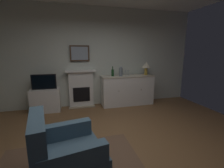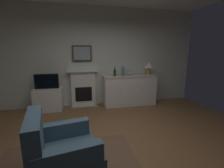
{
  "view_description": "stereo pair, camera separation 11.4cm",
  "coord_description": "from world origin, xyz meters",
  "px_view_note": "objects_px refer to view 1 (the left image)",
  "views": [
    {
      "loc": [
        -0.69,
        -2.22,
        1.6
      ],
      "look_at": [
        0.06,
        0.62,
        1.0
      ],
      "focal_mm": 24.84,
      "sensor_mm": 36.0,
      "label": 1
    },
    {
      "loc": [
        -0.58,
        -2.25,
        1.6
      ],
      "look_at": [
        0.06,
        0.62,
        1.0
      ],
      "focal_mm": 24.84,
      "sensor_mm": 36.0,
      "label": 2
    }
  ],
  "objects_px": {
    "wine_glass_center": "(128,71)",
    "tv_set": "(44,82)",
    "wine_glass_left": "(126,72)",
    "tv_cabinet": "(46,100)",
    "framed_picture": "(80,53)",
    "sideboard_cabinet": "(127,90)",
    "vase_decorative": "(121,71)",
    "wine_bottle": "(113,73)",
    "armchair": "(64,155)",
    "table_lamp": "(146,66)",
    "fireplace_unit": "(81,89)"
  },
  "relations": [
    {
      "from": "wine_glass_center",
      "to": "tv_set",
      "type": "height_order",
      "value": "wine_glass_center"
    },
    {
      "from": "wine_glass_left",
      "to": "wine_glass_center",
      "type": "xyz_separation_m",
      "value": [
        0.11,
        0.07,
        0.0
      ]
    },
    {
      "from": "wine_glass_left",
      "to": "tv_cabinet",
      "type": "relative_size",
      "value": 0.22
    },
    {
      "from": "framed_picture",
      "to": "tv_cabinet",
      "type": "xyz_separation_m",
      "value": [
        -0.97,
        -0.21,
        -1.26
      ]
    },
    {
      "from": "sideboard_cabinet",
      "to": "wine_glass_left",
      "type": "distance_m",
      "value": 0.58
    },
    {
      "from": "vase_decorative",
      "to": "wine_bottle",
      "type": "bearing_deg",
      "value": 170.09
    },
    {
      "from": "sideboard_cabinet",
      "to": "armchair",
      "type": "xyz_separation_m",
      "value": [
        -1.78,
        -2.61,
        -0.08
      ]
    },
    {
      "from": "table_lamp",
      "to": "wine_glass_center",
      "type": "xyz_separation_m",
      "value": [
        -0.57,
        0.02,
        -0.16
      ]
    },
    {
      "from": "fireplace_unit",
      "to": "vase_decorative",
      "type": "height_order",
      "value": "vase_decorative"
    },
    {
      "from": "vase_decorative",
      "to": "armchair",
      "type": "relative_size",
      "value": 0.3
    },
    {
      "from": "wine_glass_left",
      "to": "table_lamp",
      "type": "bearing_deg",
      "value": 3.75
    },
    {
      "from": "sideboard_cabinet",
      "to": "wine_glass_center",
      "type": "relative_size",
      "value": 9.79
    },
    {
      "from": "wine_glass_center",
      "to": "vase_decorative",
      "type": "distance_m",
      "value": 0.28
    },
    {
      "from": "wine_glass_left",
      "to": "vase_decorative",
      "type": "height_order",
      "value": "vase_decorative"
    },
    {
      "from": "framed_picture",
      "to": "table_lamp",
      "type": "height_order",
      "value": "framed_picture"
    },
    {
      "from": "sideboard_cabinet",
      "to": "tv_set",
      "type": "distance_m",
      "value": 2.4
    },
    {
      "from": "framed_picture",
      "to": "sideboard_cabinet",
      "type": "distance_m",
      "value": 1.8
    },
    {
      "from": "wine_glass_left",
      "to": "armchair",
      "type": "xyz_separation_m",
      "value": [
        -1.7,
        -2.57,
        -0.65
      ]
    },
    {
      "from": "table_lamp",
      "to": "wine_bottle",
      "type": "xyz_separation_m",
      "value": [
        -1.08,
        -0.01,
        -0.17
      ]
    },
    {
      "from": "wine_glass_center",
      "to": "wine_bottle",
      "type": "bearing_deg",
      "value": -176.32
    },
    {
      "from": "framed_picture",
      "to": "vase_decorative",
      "type": "height_order",
      "value": "framed_picture"
    },
    {
      "from": "table_lamp",
      "to": "armchair",
      "type": "relative_size",
      "value": 0.43
    },
    {
      "from": "table_lamp",
      "to": "wine_bottle",
      "type": "height_order",
      "value": "table_lamp"
    },
    {
      "from": "framed_picture",
      "to": "wine_glass_left",
      "type": "height_order",
      "value": "framed_picture"
    },
    {
      "from": "framed_picture",
      "to": "armchair",
      "type": "bearing_deg",
      "value": -97.77
    },
    {
      "from": "framed_picture",
      "to": "wine_glass_center",
      "type": "distance_m",
      "value": 1.54
    },
    {
      "from": "fireplace_unit",
      "to": "framed_picture",
      "type": "xyz_separation_m",
      "value": [
        0.0,
        0.05,
        1.03
      ]
    },
    {
      "from": "fireplace_unit",
      "to": "table_lamp",
      "type": "bearing_deg",
      "value": -5.08
    },
    {
      "from": "table_lamp",
      "to": "wine_bottle",
      "type": "bearing_deg",
      "value": -179.55
    },
    {
      "from": "wine_glass_center",
      "to": "vase_decorative",
      "type": "relative_size",
      "value": 0.59
    },
    {
      "from": "framed_picture",
      "to": "tv_set",
      "type": "relative_size",
      "value": 0.89
    },
    {
      "from": "table_lamp",
      "to": "armchair",
      "type": "xyz_separation_m",
      "value": [
        -2.38,
        -2.61,
        -0.81
      ]
    },
    {
      "from": "fireplace_unit",
      "to": "armchair",
      "type": "bearing_deg",
      "value": -97.89
    },
    {
      "from": "wine_bottle",
      "to": "table_lamp",
      "type": "bearing_deg",
      "value": 0.45
    },
    {
      "from": "table_lamp",
      "to": "wine_glass_left",
      "type": "bearing_deg",
      "value": -176.25
    },
    {
      "from": "wine_glass_left",
      "to": "vase_decorative",
      "type": "distance_m",
      "value": 0.16
    },
    {
      "from": "fireplace_unit",
      "to": "tv_set",
      "type": "height_order",
      "value": "fireplace_unit"
    },
    {
      "from": "wine_glass_center",
      "to": "tv_set",
      "type": "relative_size",
      "value": 0.27
    },
    {
      "from": "table_lamp",
      "to": "vase_decorative",
      "type": "relative_size",
      "value": 1.42
    },
    {
      "from": "tv_set",
      "to": "armchair",
      "type": "bearing_deg",
      "value": -77.28
    },
    {
      "from": "armchair",
      "to": "framed_picture",
      "type": "bearing_deg",
      "value": 82.23
    },
    {
      "from": "table_lamp",
      "to": "tv_cabinet",
      "type": "relative_size",
      "value": 0.53
    },
    {
      "from": "framed_picture",
      "to": "sideboard_cabinet",
      "type": "bearing_deg",
      "value": -9.08
    },
    {
      "from": "wine_glass_left",
      "to": "armchair",
      "type": "height_order",
      "value": "wine_glass_left"
    },
    {
      "from": "sideboard_cabinet",
      "to": "wine_bottle",
      "type": "xyz_separation_m",
      "value": [
        -0.48,
        -0.01,
        0.56
      ]
    },
    {
      "from": "wine_bottle",
      "to": "wine_glass_left",
      "type": "distance_m",
      "value": 0.4
    },
    {
      "from": "framed_picture",
      "to": "tv_cabinet",
      "type": "height_order",
      "value": "framed_picture"
    },
    {
      "from": "sideboard_cabinet",
      "to": "armchair",
      "type": "height_order",
      "value": "armchair"
    },
    {
      "from": "armchair",
      "to": "wine_glass_center",
      "type": "bearing_deg",
      "value": 55.54
    },
    {
      "from": "wine_glass_left",
      "to": "tv_set",
      "type": "xyz_separation_m",
      "value": [
        -2.29,
        0.04,
        -0.2
      ]
    }
  ]
}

